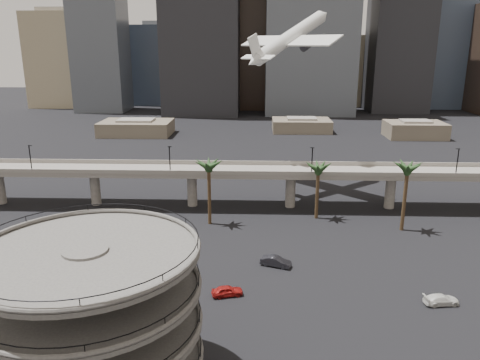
{
  "coord_description": "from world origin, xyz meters",
  "views": [
    {
      "loc": [
        3.33,
        -44.54,
        35.12
      ],
      "look_at": [
        0.72,
        28.0,
        13.97
      ],
      "focal_mm": 35.0,
      "sensor_mm": 36.0,
      "label": 1
    }
  ],
  "objects_px": {
    "airborne_jet": "(290,38)",
    "car_c": "(441,300)",
    "overpass": "(241,175)",
    "car_a": "(227,291)",
    "car_b": "(276,261)",
    "parking_ramp": "(91,308)"
  },
  "relations": [
    {
      "from": "car_a",
      "to": "overpass",
      "type": "bearing_deg",
      "value": -15.48
    },
    {
      "from": "overpass",
      "to": "car_a",
      "type": "height_order",
      "value": "overpass"
    },
    {
      "from": "overpass",
      "to": "car_b",
      "type": "height_order",
      "value": "overpass"
    },
    {
      "from": "car_b",
      "to": "car_c",
      "type": "bearing_deg",
      "value": -96.13
    },
    {
      "from": "car_a",
      "to": "car_b",
      "type": "bearing_deg",
      "value": -51.88
    },
    {
      "from": "overpass",
      "to": "car_a",
      "type": "bearing_deg",
      "value": -91.01
    },
    {
      "from": "car_b",
      "to": "car_c",
      "type": "distance_m",
      "value": 25.23
    },
    {
      "from": "overpass",
      "to": "car_c",
      "type": "relative_size",
      "value": 26.29
    },
    {
      "from": "parking_ramp",
      "to": "car_c",
      "type": "distance_m",
      "value": 47.22
    },
    {
      "from": "parking_ramp",
      "to": "car_a",
      "type": "relative_size",
      "value": 4.91
    },
    {
      "from": "airborne_jet",
      "to": "parking_ramp",
      "type": "bearing_deg",
      "value": -154.4
    },
    {
      "from": "parking_ramp",
      "to": "car_c",
      "type": "bearing_deg",
      "value": 23.61
    },
    {
      "from": "car_a",
      "to": "car_c",
      "type": "distance_m",
      "value": 30.17
    },
    {
      "from": "car_a",
      "to": "car_b",
      "type": "height_order",
      "value": "car_b"
    },
    {
      "from": "car_b",
      "to": "car_c",
      "type": "xyz_separation_m",
      "value": [
        22.75,
        -10.92,
        -0.11
      ]
    },
    {
      "from": "airborne_jet",
      "to": "car_c",
      "type": "bearing_deg",
      "value": -118.58
    },
    {
      "from": "airborne_jet",
      "to": "car_a",
      "type": "height_order",
      "value": "airborne_jet"
    },
    {
      "from": "overpass",
      "to": "car_a",
      "type": "xyz_separation_m",
      "value": [
        -0.69,
        -39.19,
        -6.57
      ]
    },
    {
      "from": "overpass",
      "to": "airborne_jet",
      "type": "distance_m",
      "value": 35.09
    },
    {
      "from": "parking_ramp",
      "to": "car_b",
      "type": "height_order",
      "value": "parking_ramp"
    },
    {
      "from": "parking_ramp",
      "to": "car_a",
      "type": "xyz_separation_m",
      "value": [
        12.31,
        19.81,
        -9.07
      ]
    },
    {
      "from": "overpass",
      "to": "car_b",
      "type": "relative_size",
      "value": 25.77
    }
  ]
}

